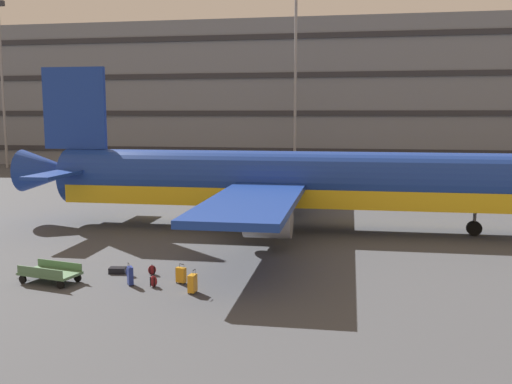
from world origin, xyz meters
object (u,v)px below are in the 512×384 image
(suitcase_purple, at_px, (130,275))
(backpack_orange, at_px, (129,271))
(airliner, at_px, (282,182))
(baggage_cart, at_px, (50,273))
(suitcase_silver, at_px, (118,270))
(suitcase_red, at_px, (192,283))
(suitcase_laid_flat, at_px, (181,275))
(backpack_upright, at_px, (152,270))
(backpack_scuffed, at_px, (154,281))

(suitcase_purple, bearing_deg, backpack_orange, 114.84)
(airliner, distance_m, baggage_cart, 16.21)
(airliner, bearing_deg, baggage_cart, -122.53)
(baggage_cart, bearing_deg, suitcase_silver, 39.62)
(suitcase_red, xyz_separation_m, baggage_cart, (-6.63, 0.34, 0.01))
(suitcase_laid_flat, distance_m, suitcase_silver, 3.58)
(airliner, bearing_deg, backpack_upright, -111.76)
(suitcase_purple, relative_size, baggage_cart, 0.30)
(airliner, distance_m, suitcase_laid_flat, 13.18)
(suitcase_purple, xyz_separation_m, backpack_scuffed, (1.09, -0.06, -0.19))
(suitcase_red, bearing_deg, baggage_cart, 177.08)
(backpack_scuffed, bearing_deg, backpack_orange, 140.93)
(airliner, bearing_deg, suitcase_silver, -118.49)
(backpack_scuffed, height_order, baggage_cart, baggage_cart)
(backpack_upright, bearing_deg, suitcase_purple, -101.62)
(airliner, height_order, baggage_cart, airliner)
(backpack_orange, bearing_deg, backpack_upright, 22.78)
(suitcase_silver, height_order, backpack_orange, backpack_orange)
(suitcase_silver, xyz_separation_m, backpack_upright, (1.68, 0.05, 0.08))
(suitcase_silver, relative_size, suitcase_purple, 0.84)
(backpack_scuffed, bearing_deg, suitcase_red, -15.64)
(airliner, xyz_separation_m, backpack_scuffed, (-3.86, -13.29, -2.84))
(backpack_orange, bearing_deg, suitcase_red, -27.98)
(suitcase_silver, bearing_deg, airliner, 61.51)
(airliner, xyz_separation_m, suitcase_red, (-1.97, -13.82, -2.67))
(suitcase_purple, bearing_deg, airliner, 69.50)
(airliner, bearing_deg, suitcase_laid_flat, -102.78)
(airliner, distance_m, backpack_upright, 12.71)
(suitcase_laid_flat, distance_m, backpack_scuffed, 1.24)
(suitcase_laid_flat, distance_m, backpack_upright, 2.05)
(suitcase_red, height_order, backpack_orange, suitcase_red)
(suitcase_silver, bearing_deg, suitcase_laid_flat, -16.71)
(suitcase_laid_flat, xyz_separation_m, backpack_orange, (-2.71, 0.67, -0.17))
(suitcase_silver, xyz_separation_m, backpack_orange, (0.71, -0.36, 0.08))
(suitcase_purple, xyz_separation_m, backpack_upright, (0.36, 1.73, -0.22))
(airliner, relative_size, baggage_cart, 10.69)
(suitcase_purple, relative_size, backpack_orange, 2.03)
(suitcase_silver, distance_m, suitcase_purple, 2.16)
(suitcase_silver, bearing_deg, baggage_cart, -140.38)
(suitcase_laid_flat, bearing_deg, backpack_orange, 166.09)
(airliner, distance_m, suitcase_purple, 14.37)
(suitcase_silver, height_order, suitcase_red, suitcase_red)
(airliner, height_order, suitcase_red, airliner)
(airliner, xyz_separation_m, suitcase_purple, (-4.95, -13.23, -2.65))
(backpack_orange, distance_m, baggage_cart, 3.43)
(backpack_orange, height_order, baggage_cart, baggage_cart)
(airliner, relative_size, backpack_upright, 72.09)
(backpack_scuffed, bearing_deg, airliner, 73.80)
(airliner, relative_size, suitcase_silver, 42.92)
(backpack_upright, bearing_deg, suitcase_laid_flat, -31.76)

